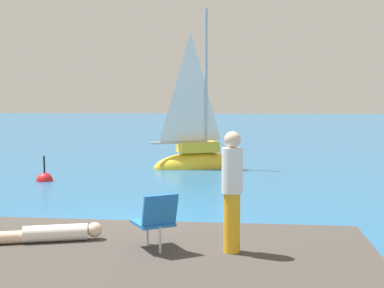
{
  "coord_description": "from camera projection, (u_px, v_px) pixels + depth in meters",
  "views": [
    {
      "loc": [
        1.99,
        -10.67,
        2.84
      ],
      "look_at": [
        0.74,
        7.85,
        1.18
      ],
      "focal_mm": 48.99,
      "sensor_mm": 36.0,
      "label": 1
    }
  ],
  "objects": [
    {
      "name": "boulder_seaward",
      "position": [
        25.0,
        264.0,
        8.91
      ],
      "size": [
        2.05,
        1.94,
        1.17
      ],
      "primitive_type": "cube",
      "rotation": [
        -0.07,
        0.14,
        0.48
      ],
      "color": "#393D2F",
      "rests_on": "ground"
    },
    {
      "name": "person_sunbather",
      "position": [
        46.0,
        234.0,
        7.49
      ],
      "size": [
        1.73,
        0.62,
        0.25
      ],
      "rotation": [
        0.0,
        0.0,
        3.4
      ],
      "color": "white",
      "rests_on": "shore_ledge"
    },
    {
      "name": "sailboat_near",
      "position": [
        197.0,
        158.0,
        21.18
      ],
      "size": [
        3.87,
        2.45,
        6.97
      ],
      "rotation": [
        0.0,
        0.0,
        0.35
      ],
      "color": "yellow",
      "rests_on": "ground"
    },
    {
      "name": "beach_chair",
      "position": [
        156.0,
        218.0,
        7.05
      ],
      "size": [
        0.71,
        0.76,
        0.8
      ],
      "rotation": [
        0.0,
        0.0,
        2.1
      ],
      "color": "blue",
      "rests_on": "shore_ledge"
    },
    {
      "name": "ground_plane",
      "position": [
        132.0,
        233.0,
        10.99
      ],
      "size": [
        160.0,
        160.0,
        0.0
      ],
      "primitive_type": "plane",
      "color": "#236093"
    },
    {
      "name": "boulder_inland",
      "position": [
        302.0,
        266.0,
        8.81
      ],
      "size": [
        1.67,
        1.68,
        0.86
      ],
      "primitive_type": "cube",
      "rotation": [
        0.12,
        -0.03,
        2.23
      ],
      "color": "#3B393B",
      "rests_on": "ground"
    },
    {
      "name": "marker_buoy",
      "position": [
        45.0,
        181.0,
        17.8
      ],
      "size": [
        0.56,
        0.56,
        1.13
      ],
      "color": "red",
      "rests_on": "ground"
    },
    {
      "name": "person_standing",
      "position": [
        232.0,
        188.0,
        6.93
      ],
      "size": [
        0.28,
        0.28,
        1.62
      ],
      "rotation": [
        0.0,
        0.0,
        5.85
      ],
      "color": "gold",
      "rests_on": "shore_ledge"
    },
    {
      "name": "shore_ledge",
      "position": [
        127.0,
        279.0,
        7.09
      ],
      "size": [
        6.87,
        3.76,
        0.77
      ],
      "primitive_type": "cube",
      "rotation": [
        0.0,
        0.0,
        -0.04
      ],
      "color": "#423D38",
      "rests_on": "ground"
    }
  ]
}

